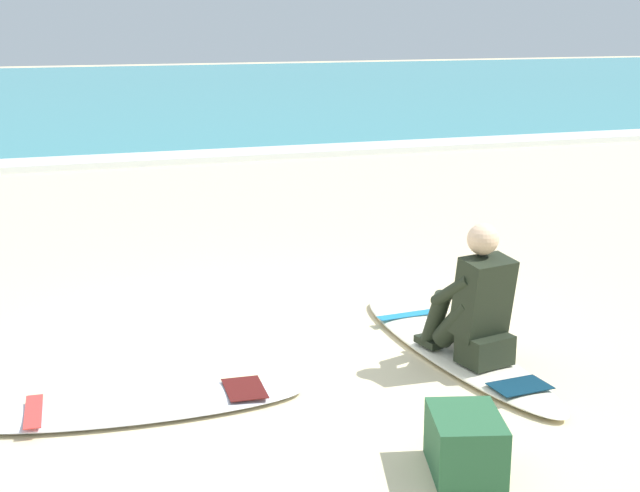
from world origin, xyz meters
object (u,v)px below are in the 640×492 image
at_px(surfboard_spare_near, 136,406).
at_px(beach_bag, 465,443).
at_px(surfboard_main, 454,349).
at_px(surfer_seated, 475,307).

height_order(surfboard_spare_near, beach_bag, beach_bag).
height_order(surfboard_main, surfboard_spare_near, same).
bearing_deg(surfboard_spare_near, beach_bag, -40.12).
height_order(surfer_seated, surfboard_spare_near, surfer_seated).
xyz_separation_m(surfboard_main, surfboard_spare_near, (-2.27, -0.24, 0.00)).
height_order(surfboard_main, beach_bag, beach_bag).
xyz_separation_m(surfer_seated, beach_bag, (-0.73, -1.27, -0.28)).
bearing_deg(surfer_seated, beach_bag, -119.69).
distance_m(surfboard_spare_near, beach_bag, 2.03).
xyz_separation_m(surfboard_main, surfer_seated, (0.00, -0.27, 0.40)).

